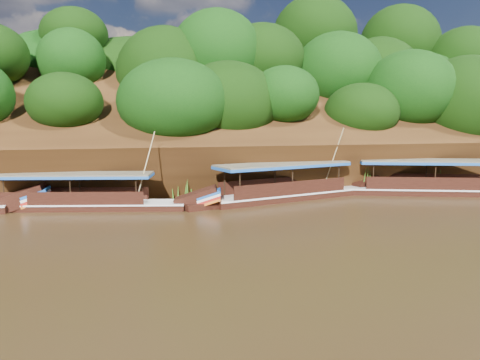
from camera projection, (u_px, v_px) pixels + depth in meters
The scene contains 6 objects.
ground at pixel (337, 224), 25.02m from camera, with size 160.00×160.00×0.00m, color black.
riverbank at pixel (237, 156), 46.62m from camera, with size 120.00×30.06×19.40m.
boat_0 at pixel (453, 187), 34.58m from camera, with size 15.67×7.11×6.23m.
boat_1 at pixel (301, 190), 33.16m from camera, with size 14.82×6.03×5.44m.
boat_2 at pixel (100, 201), 29.12m from camera, with size 14.37×4.80×5.25m.
reeds at pixel (241, 185), 33.49m from camera, with size 50.09×2.60×2.16m.
Camera 1 is at (-10.98, -22.50, 5.67)m, focal length 35.00 mm.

